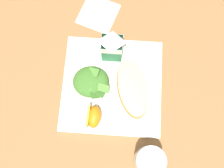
{
  "coord_description": "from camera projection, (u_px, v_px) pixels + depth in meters",
  "views": [
    {
      "loc": [
        0.01,
        -0.18,
        0.72
      ],
      "look_at": [
        0.0,
        0.0,
        0.03
      ],
      "focal_mm": 41.27,
      "sensor_mm": 36.0,
      "label": 1
    }
  ],
  "objects": [
    {
      "name": "paper_napkin",
      "position": [
        98.0,
        14.0,
        0.8
      ],
      "size": [
        0.14,
        0.14,
        0.0
      ],
      "primitive_type": "cube",
      "rotation": [
        0.0,
        0.0,
        -0.32
      ],
      "color": "white",
      "rests_on": "ground"
    },
    {
      "name": "green_salad_pile",
      "position": [
        91.0,
        83.0,
        0.71
      ],
      "size": [
        0.1,
        0.09,
        0.05
      ],
      "color": "#3D7028",
      "rests_on": "white_plate"
    },
    {
      "name": "drinking_clear_cup",
      "position": [
        149.0,
        161.0,
        0.65
      ],
      "size": [
        0.07,
        0.07,
        0.09
      ],
      "primitive_type": "cylinder",
      "color": "silver",
      "rests_on": "ground"
    },
    {
      "name": "milk_carton",
      "position": [
        112.0,
        46.0,
        0.7
      ],
      "size": [
        0.06,
        0.04,
        0.11
      ],
      "color": "#2D8451",
      "rests_on": "white_plate"
    },
    {
      "name": "white_plate",
      "position": [
        112.0,
        86.0,
        0.74
      ],
      "size": [
        0.28,
        0.28,
        0.02
      ],
      "primitive_type": "cube",
      "color": "white",
      "rests_on": "ground"
    },
    {
      "name": "ground",
      "position": [
        112.0,
        86.0,
        0.75
      ],
      "size": [
        3.0,
        3.0,
        0.0
      ],
      "primitive_type": "plane",
      "color": "olive"
    },
    {
      "name": "orange_wedge_front",
      "position": [
        94.0,
        117.0,
        0.69
      ],
      "size": [
        0.04,
        0.06,
        0.04
      ],
      "color": "orange",
      "rests_on": "white_plate"
    },
    {
      "name": "cheesy_pizza_bread",
      "position": [
        132.0,
        88.0,
        0.71
      ],
      "size": [
        0.12,
        0.18,
        0.04
      ],
      "color": "#A87038",
      "rests_on": "white_plate"
    }
  ]
}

